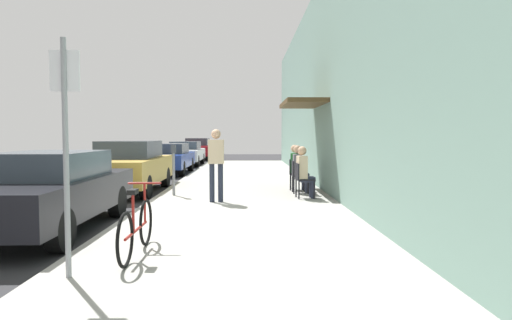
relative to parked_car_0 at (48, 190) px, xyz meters
The scene contains 18 objects.
ground_plane 1.93m from the parked_car_0, 51.93° to the left, with size 60.00×60.00×0.00m, color #2D2D30.
sidewalk_slab 4.82m from the parked_car_0, 45.46° to the left, with size 4.50×32.00×0.12m, color #9E9B93.
building_facade 7.10m from the parked_car_0, 30.72° to the left, with size 1.40×32.00×6.22m.
parked_car_0 is the anchor object (origin of this frame).
parked_car_1 5.22m from the parked_car_0, 90.00° to the left, with size 1.80×4.40×1.52m.
parked_car_2 11.54m from the parked_car_0, 90.00° to the left, with size 1.80×4.40×1.32m.
parked_car_3 16.83m from the parked_car_0, 90.00° to the left, with size 1.80×4.40×1.34m.
parked_car_4 22.86m from the parked_car_0, 90.00° to the left, with size 1.80×4.40×1.49m.
parking_meter 4.02m from the parked_car_0, 67.29° to the left, with size 0.12×0.10×1.32m.
street_sign 3.34m from the parked_car_0, 62.17° to the right, with size 0.32×0.06×2.60m.
bicycle_0 2.84m from the parked_car_0, 44.35° to the right, with size 0.46×1.71×0.90m.
cafe_chair_0 5.75m from the parked_car_0, 32.98° to the left, with size 0.47×0.47×0.87m.
seated_patron_0 5.80m from the parked_car_0, 32.70° to the left, with size 0.45×0.38×1.29m.
cafe_chair_1 6.34m from the parked_car_0, 40.48° to the left, with size 0.45×0.45×0.87m.
seated_patron_1 6.38m from the parked_car_0, 40.13° to the left, with size 0.43×0.36×1.29m.
cafe_chair_2 6.83m from the parked_car_0, 45.09° to the left, with size 0.49×0.49×0.87m.
seated_patron_2 6.87m from the parked_car_0, 44.70° to the left, with size 0.46×0.40×1.29m.
pedestrian_standing 3.75m from the parked_car_0, 42.81° to the left, with size 0.36×0.22×1.70m.
Camera 1 is at (2.36, -8.98, 1.67)m, focal length 30.49 mm.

